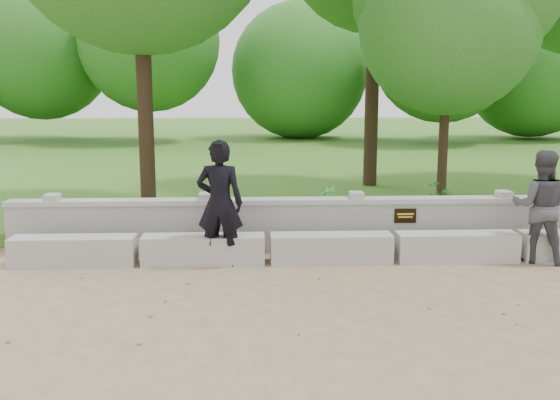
{
  "coord_description": "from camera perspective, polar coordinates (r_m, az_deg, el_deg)",
  "views": [
    {
      "loc": [
        -2.2,
        -7.56,
        2.7
      ],
      "look_at": [
        -1.8,
        1.95,
        0.99
      ],
      "focal_mm": 40.0,
      "sensor_mm": 36.0,
      "label": 1
    }
  ],
  "objects": [
    {
      "name": "shrub_d",
      "position": [
        11.5,
        4.27,
        -0.46
      ],
      "size": [
        0.47,
        0.49,
        0.67
      ],
      "primitive_type": "imported",
      "rotation": [
        0.0,
        0.0,
        5.19
      ],
      "color": "green",
      "rests_on": "lawn"
    },
    {
      "name": "man_main",
      "position": [
        9.54,
        -5.52,
        -0.3
      ],
      "size": [
        0.76,
        0.69,
        1.95
      ],
      "color": "black",
      "rests_on": "ground"
    },
    {
      "name": "lawn",
      "position": [
        21.83,
        3.4,
        3.36
      ],
      "size": [
        40.0,
        22.0,
        0.25
      ],
      "primitive_type": "cube",
      "color": "#375E21",
      "rests_on": "ground"
    },
    {
      "name": "shrub_c",
      "position": [
        12.5,
        14.61,
        0.03
      ],
      "size": [
        0.73,
        0.68,
        0.64
      ],
      "primitive_type": "imported",
      "rotation": [
        0.0,
        0.0,
        3.53
      ],
      "color": "green",
      "rests_on": "lawn"
    },
    {
      "name": "parapet_wall",
      "position": [
        10.64,
        9.61,
        -2.11
      ],
      "size": [
        12.5,
        0.35,
        0.9
      ],
      "color": "#B3B0A9",
      "rests_on": "ground"
    },
    {
      "name": "tree_near_right",
      "position": [
        13.92,
        15.23,
        16.39
      ],
      "size": [
        3.78,
        3.78,
        5.94
      ],
      "color": "#382619",
      "rests_on": "lawn"
    },
    {
      "name": "concrete_bench",
      "position": [
        10.03,
        10.39,
        -4.29
      ],
      "size": [
        11.9,
        0.45,
        0.45
      ],
      "color": "beige",
      "rests_on": "ground"
    },
    {
      "name": "ground",
      "position": [
        8.33,
        13.24,
        -9.02
      ],
      "size": [
        80.0,
        80.0,
        0.0
      ],
      "primitive_type": "plane",
      "color": "#A18662",
      "rests_on": "ground"
    },
    {
      "name": "shrub_a",
      "position": [
        11.19,
        -4.61,
        -0.88
      ],
      "size": [
        0.38,
        0.32,
        0.62
      ],
      "primitive_type": "imported",
      "rotation": [
        0.0,
        0.0,
        0.33
      ],
      "color": "green",
      "rests_on": "lawn"
    },
    {
      "name": "shrub_b",
      "position": [
        11.66,
        15.67,
        -1.06
      ],
      "size": [
        0.36,
        0.36,
        0.52
      ],
      "primitive_type": "imported",
      "rotation": [
        0.0,
        0.0,
        2.33
      ],
      "color": "green",
      "rests_on": "lawn"
    },
    {
      "name": "visitor_left",
      "position": [
        10.53,
        22.7,
        -0.56
      ],
      "size": [
        1.06,
        0.96,
        1.77
      ],
      "color": "#414045",
      "rests_on": "ground"
    }
  ]
}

